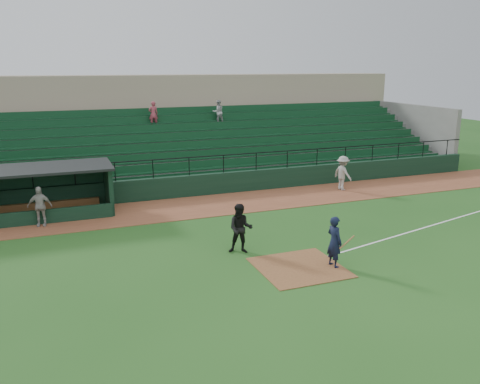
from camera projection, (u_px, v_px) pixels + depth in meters
name	position (u px, v px, depth m)	size (l,w,h in m)	color
ground	(287.00, 258.00, 18.92)	(90.00, 90.00, 0.00)	#21501A
warning_track	(220.00, 204.00, 26.15)	(40.00, 4.00, 0.03)	brown
home_plate_dirt	(299.00, 267.00, 18.01)	(3.00, 3.00, 0.03)	brown
foul_line	(433.00, 225.00, 22.79)	(18.00, 0.09, 0.01)	white
stadium_structure	(178.00, 139.00, 33.23)	(38.00, 13.08, 6.40)	black
dugout	(16.00, 189.00, 23.84)	(8.90, 3.20, 2.42)	black
batter_at_plate	(334.00, 242.00, 17.91)	(1.08, 0.76, 1.90)	black
umpire	(241.00, 229.00, 19.25)	(0.95, 0.74, 1.96)	black
runner	(343.00, 173.00, 28.90)	(1.29, 0.74, 1.99)	#9F9B95
dugout_player_a	(40.00, 206.00, 22.43)	(1.07, 0.45, 1.82)	#A5A09A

